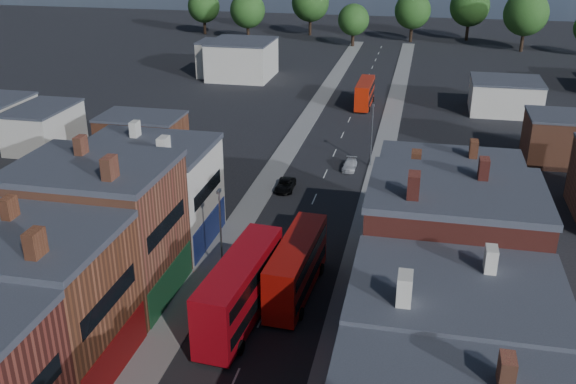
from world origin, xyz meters
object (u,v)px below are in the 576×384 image
at_px(bus_2, 365,93).
at_px(car_3, 350,165).
at_px(bus_0, 240,288).
at_px(bus_1, 297,266).
at_px(car_2, 285,185).

relative_size(bus_2, car_3, 2.56).
xyz_separation_m(bus_0, car_3, (4.25, 35.06, -2.37)).
xyz_separation_m(bus_2, car_3, (1.25, -30.13, -1.78)).
bearing_deg(bus_1, car_2, 108.06).
bearing_deg(bus_0, bus_1, 59.05).
relative_size(car_2, car_3, 1.10).
distance_m(bus_2, car_2, 38.84).
relative_size(bus_0, car_2, 2.95).
relative_size(bus_1, car_2, 2.67).
distance_m(bus_1, car_3, 30.30).
xyz_separation_m(bus_1, bus_2, (-0.47, 60.35, -0.31)).
bearing_deg(car_2, bus_0, -87.13).
bearing_deg(bus_1, bus_0, -122.34).
height_order(bus_0, bus_2, bus_0).
bearing_deg(car_3, bus_2, 93.05).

